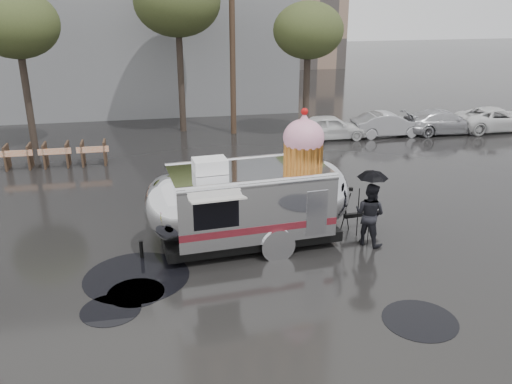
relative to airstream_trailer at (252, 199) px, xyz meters
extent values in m
plane|color=black|center=(-1.13, -1.32, -1.40)|extent=(120.00, 120.00, 0.00)
cylinder|color=black|center=(-3.31, -1.38, -1.40)|extent=(2.73, 2.73, 0.01)
cylinder|color=black|center=(-3.32, -2.16, -1.40)|extent=(1.40, 1.40, 0.01)
cylinder|color=black|center=(0.95, 2.47, -1.40)|extent=(1.30, 1.30, 0.01)
cylinder|color=black|center=(-3.88, -2.84, -1.40)|extent=(1.41, 1.41, 0.01)
cylinder|color=black|center=(3.00, -4.58, -1.40)|extent=(1.70, 1.70, 0.01)
cylinder|color=#473323|center=(1.37, 12.68, 3.10)|extent=(0.28, 0.28, 9.00)
cylinder|color=#382D26|center=(-8.13, 11.68, 1.52)|extent=(0.32, 0.32, 5.85)
ellipsoid|color=#303B1B|center=(-8.13, 11.68, 4.12)|extent=(3.64, 3.64, 2.86)
cylinder|color=#382D26|center=(-1.13, 13.68, 1.97)|extent=(0.32, 0.32, 6.75)
ellipsoid|color=#303B1B|center=(-1.13, 13.68, 4.97)|extent=(4.20, 4.20, 3.30)
cylinder|color=#382D26|center=(4.87, 11.68, 1.30)|extent=(0.32, 0.32, 5.40)
ellipsoid|color=#303B1B|center=(4.87, 11.68, 3.70)|extent=(3.36, 3.36, 2.64)
cube|color=#473323|center=(-8.63, 8.68, -0.90)|extent=(0.08, 0.80, 1.00)
cube|color=#473323|center=(-7.73, 8.68, -0.90)|extent=(0.08, 0.80, 1.00)
cube|color=#E5590C|center=(-8.18, 8.30, -0.65)|extent=(1.30, 0.04, 0.25)
cube|color=#473323|center=(-7.13, 8.68, -0.90)|extent=(0.08, 0.80, 1.00)
cube|color=#473323|center=(-6.23, 8.68, -0.90)|extent=(0.08, 0.80, 1.00)
cube|color=#E5590C|center=(-6.68, 8.30, -0.65)|extent=(1.30, 0.04, 0.25)
cube|color=#473323|center=(-5.63, 8.68, -0.90)|extent=(0.08, 0.80, 1.00)
cube|color=#473323|center=(-4.73, 8.68, -0.90)|extent=(0.08, 0.80, 1.00)
cube|color=#E5590C|center=(-5.18, 8.30, -0.65)|extent=(1.30, 0.04, 0.25)
imported|color=silver|center=(5.87, 10.68, -0.70)|extent=(4.00, 1.80, 1.40)
imported|color=#B2B2B7|center=(8.87, 10.68, -0.70)|extent=(4.00, 1.80, 1.40)
imported|color=#B2B2B7|center=(11.87, 10.68, -0.68)|extent=(4.20, 1.80, 1.44)
imported|color=silver|center=(14.87, 10.68, -0.65)|extent=(4.40, 1.90, 1.50)
cube|color=silver|center=(-0.09, 0.00, 0.00)|extent=(4.60, 2.71, 1.80)
ellipsoid|color=silver|center=(2.10, 0.21, 0.00)|extent=(1.71, 2.43, 1.80)
ellipsoid|color=silver|center=(-2.28, -0.21, 0.00)|extent=(1.71, 2.43, 1.80)
cube|color=black|center=(-0.09, 0.00, -1.05)|extent=(5.17, 2.47, 0.30)
cylinder|color=black|center=(0.50, -0.98, -1.05)|extent=(0.72, 0.29, 0.70)
cylinder|color=black|center=(0.31, 1.07, -1.05)|extent=(0.72, 0.29, 0.70)
cylinder|color=silver|center=(0.52, -1.12, -1.00)|extent=(0.97, 0.19, 0.96)
cube|color=black|center=(3.49, 0.34, -0.90)|extent=(1.21, 0.23, 0.12)
sphere|color=silver|center=(4.09, 0.40, -0.85)|extent=(0.17, 0.17, 0.16)
cylinder|color=black|center=(-3.18, -0.30, -1.15)|extent=(0.11, 0.11, 0.50)
cube|color=#5C151D|center=(0.02, -1.14, -0.45)|extent=(4.38, 0.45, 0.20)
cube|color=#5C151D|center=(-0.20, 1.14, -0.45)|extent=(4.38, 0.45, 0.20)
cube|color=black|center=(-1.18, -1.27, 0.15)|extent=(1.20, 0.14, 0.80)
cube|color=beige|center=(-1.16, -1.51, 0.65)|extent=(1.44, 0.63, 0.14)
cube|color=silver|center=(1.61, -1.01, -0.15)|extent=(0.60, 0.09, 1.30)
cube|color=white|center=(-1.19, -0.11, 1.10)|extent=(0.96, 0.73, 0.38)
cylinder|color=#C7782E|center=(1.50, 0.15, 1.20)|extent=(1.13, 1.13, 0.60)
ellipsoid|color=#F3A6BF|center=(1.50, 0.15, 1.68)|extent=(1.27, 1.27, 1.04)
cone|color=#F3A6BF|center=(1.50, 0.15, 2.20)|extent=(0.55, 0.55, 0.40)
sphere|color=red|center=(1.50, 0.15, 2.42)|extent=(0.22, 0.22, 0.20)
imported|color=black|center=(3.31, -0.65, -0.47)|extent=(0.97, 1.00, 1.86)
imported|color=black|center=(3.31, -0.65, 0.51)|extent=(1.06, 1.06, 0.72)
cylinder|color=black|center=(3.31, -0.65, -0.58)|extent=(0.02, 0.02, 1.65)
cylinder|color=black|center=(3.24, 0.06, -0.70)|extent=(0.14, 0.31, 1.43)
cylinder|color=black|center=(2.97, 0.40, -0.70)|extent=(0.33, 0.07, 1.42)
cylinder|color=black|center=(2.81, 0.00, -0.70)|extent=(0.21, 0.27, 1.43)
cube|color=black|center=(3.01, 0.15, 0.02)|extent=(0.15, 0.14, 0.10)
camera|label=1|loc=(-2.59, -14.07, 5.65)|focal=38.00mm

